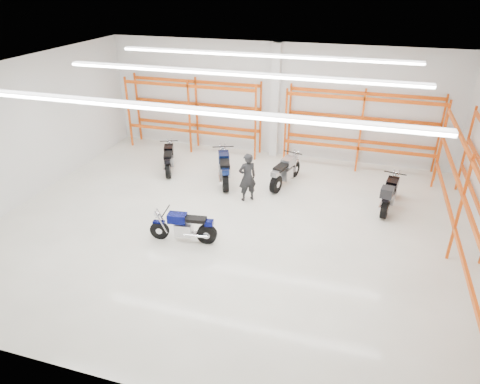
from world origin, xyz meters
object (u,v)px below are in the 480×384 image
(motorcycle_back_d, at_px, (389,195))
(standing_man, at_px, (247,177))
(motorcycle_back_c, at_px, (285,172))
(motorcycle_main, at_px, (186,227))
(structural_column, at_px, (275,102))
(motorcycle_back_a, at_px, (169,159))
(motorcycle_back_b, at_px, (224,169))

(motorcycle_back_d, xyz_separation_m, standing_man, (-4.49, -0.64, 0.29))
(motorcycle_back_c, bearing_deg, motorcycle_main, -113.92)
(motorcycle_main, relative_size, standing_man, 1.16)
(motorcycle_back_d, bearing_deg, standing_man, -171.92)
(motorcycle_back_d, height_order, standing_man, standing_man)
(structural_column, bearing_deg, motorcycle_back_d, -37.98)
(structural_column, bearing_deg, standing_man, -89.17)
(motorcycle_back_a, distance_m, motorcycle_back_c, 4.48)
(motorcycle_main, xyz_separation_m, structural_column, (0.90, 7.07, 1.80))
(motorcycle_back_b, xyz_separation_m, motorcycle_back_c, (2.12, 0.40, -0.04))
(motorcycle_main, height_order, motorcycle_back_b, motorcycle_back_b)
(motorcycle_back_b, bearing_deg, motorcycle_back_c, 10.61)
(motorcycle_main, xyz_separation_m, motorcycle_back_a, (-2.55, 4.31, 0.03))
(motorcycle_back_c, bearing_deg, structural_column, 110.46)
(motorcycle_main, distance_m, motorcycle_back_b, 3.95)
(motorcycle_back_a, xyz_separation_m, structural_column, (3.45, 2.77, 1.77))
(motorcycle_back_d, bearing_deg, motorcycle_main, -147.13)
(standing_man, height_order, structural_column, structural_column)
(motorcycle_back_b, xyz_separation_m, motorcycle_back_d, (5.65, -0.42, 0.00))
(motorcycle_back_b, bearing_deg, standing_man, -42.22)
(motorcycle_main, relative_size, motorcycle_back_a, 0.99)
(motorcycle_back_c, xyz_separation_m, motorcycle_back_d, (3.53, -0.82, 0.04))
(motorcycle_back_a, height_order, motorcycle_back_b, motorcycle_back_b)
(motorcycle_back_a, relative_size, standing_man, 1.18)
(motorcycle_back_d, bearing_deg, motorcycle_back_c, 166.97)
(motorcycle_back_d, relative_size, structural_column, 0.49)
(motorcycle_main, xyz_separation_m, motorcycle_back_b, (-0.20, 3.94, 0.09))
(motorcycle_main, distance_m, motorcycle_back_c, 4.75)
(motorcycle_back_a, xyz_separation_m, motorcycle_back_d, (8.00, -0.78, 0.07))
(motorcycle_back_c, bearing_deg, motorcycle_back_a, -179.58)
(motorcycle_main, height_order, motorcycle_back_a, motorcycle_back_a)
(motorcycle_back_c, height_order, motorcycle_back_d, motorcycle_back_d)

